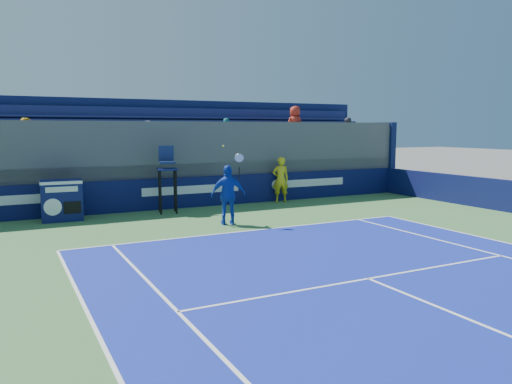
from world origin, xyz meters
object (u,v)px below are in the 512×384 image
ball_person (281,180)px  match_clock (62,199)px  tennis_player (228,195)px  umpire_chair (167,172)px

ball_person → match_clock: ball_person is taller
match_clock → tennis_player: (4.72, -3.16, 0.24)m
umpire_chair → tennis_player: 3.34m
tennis_player → ball_person: bearing=41.8°
ball_person → umpire_chair: 5.13m
match_clock → umpire_chair: 3.74m
ball_person → umpire_chair: bearing=23.8°
tennis_player → umpire_chair: bearing=108.8°
ball_person → umpire_chair: size_ratio=0.77×
ball_person → tennis_player: size_ratio=0.74×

